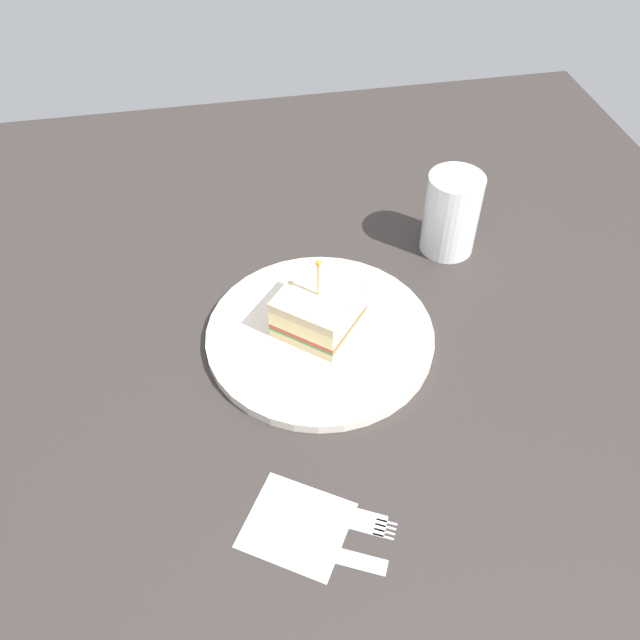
{
  "coord_description": "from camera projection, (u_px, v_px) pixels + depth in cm",
  "views": [
    {
      "loc": [
        9.77,
        51.42,
        57.97
      ],
      "look_at": [
        0.0,
        0.0,
        3.23
      ],
      "focal_mm": 37.22,
      "sensor_mm": 36.0,
      "label": 1
    }
  ],
  "objects": [
    {
      "name": "ground_plane",
      "position": [
        320.0,
        345.0,
        0.79
      ],
      "size": [
        117.05,
        117.05,
        2.0
      ],
      "primitive_type": "cube",
      "color": "#2D2826"
    },
    {
      "name": "plate",
      "position": [
        320.0,
        335.0,
        0.78
      ],
      "size": [
        26.61,
        26.61,
        1.23
      ],
      "primitive_type": "cylinder",
      "color": "silver",
      "rests_on": "ground_plane"
    },
    {
      "name": "sandwich_half_center",
      "position": [
        321.0,
        310.0,
        0.76
      ],
      "size": [
        11.72,
        11.72,
        10.26
      ],
      "color": "beige",
      "rests_on": "plate"
    },
    {
      "name": "drink_glass",
      "position": [
        451.0,
        218.0,
        0.86
      ],
      "size": [
        7.14,
        7.14,
        11.08
      ],
      "color": "gold",
      "rests_on": "ground_plane"
    },
    {
      "name": "napkin",
      "position": [
        297.0,
        525.0,
        0.62
      ],
      "size": [
        12.25,
        11.96,
        0.15
      ],
      "primitive_type": "cube",
      "rotation": [
        0.0,
        0.0,
        8.86
      ],
      "color": "white",
      "rests_on": "ground_plane"
    },
    {
      "name": "fork",
      "position": [
        344.0,
        518.0,
        0.62
      ],
      "size": [
        12.2,
        6.97,
        0.35
      ],
      "color": "silver",
      "rests_on": "ground_plane"
    },
    {
      "name": "knife",
      "position": [
        327.0,
        552.0,
        0.6
      ],
      "size": [
        11.77,
        6.43,
        0.35
      ],
      "color": "silver",
      "rests_on": "ground_plane"
    }
  ]
}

